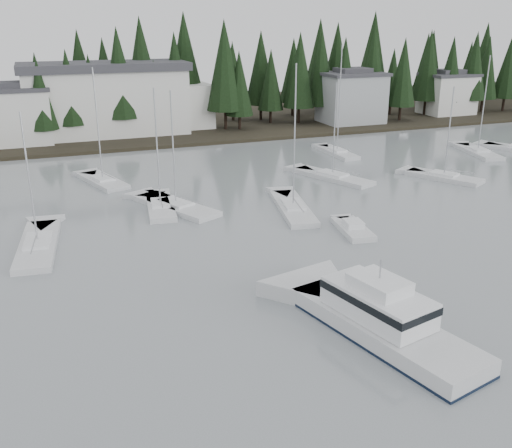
% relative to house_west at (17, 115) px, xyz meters
% --- Properties ---
extents(far_shore_land, '(240.00, 54.00, 1.00)m').
position_rel_house_west_xyz_m(far_shore_land, '(18.00, 18.00, -4.65)').
color(far_shore_land, black).
rests_on(far_shore_land, ground).
extents(conifer_treeline, '(200.00, 22.00, 20.00)m').
position_rel_house_west_xyz_m(conifer_treeline, '(18.00, 7.00, -4.65)').
color(conifer_treeline, black).
rests_on(conifer_treeline, ground).
extents(house_west, '(9.54, 7.42, 8.75)m').
position_rel_house_west_xyz_m(house_west, '(0.00, 0.00, 0.00)').
color(house_west, silver).
rests_on(house_west, ground).
extents(house_east_a, '(10.60, 8.48, 9.25)m').
position_rel_house_west_xyz_m(house_east_a, '(54.00, -1.00, 0.25)').
color(house_east_a, '#999EA0').
rests_on(house_east_a, ground).
extents(house_east_b, '(9.54, 7.42, 8.25)m').
position_rel_house_west_xyz_m(house_east_b, '(76.00, 1.00, -0.25)').
color(house_east_b, silver).
rests_on(house_east_b, ground).
extents(harbor_inn, '(29.50, 11.50, 10.90)m').
position_rel_house_west_xyz_m(harbor_inn, '(15.04, 3.34, 1.12)').
color(harbor_inn, silver).
rests_on(harbor_inn, ground).
extents(cabin_cruiser_center, '(6.65, 13.13, 5.40)m').
position_rel_house_west_xyz_m(cabin_cruiser_center, '(19.86, -64.18, -3.84)').
color(cabin_cruiser_center, silver).
rests_on(cabin_cruiser_center, ground).
extents(sailboat_0, '(4.88, 11.09, 14.31)m').
position_rel_house_west_xyz_m(sailboat_0, '(24.71, -41.18, -4.58)').
color(sailboat_0, silver).
rests_on(sailboat_0, ground).
extents(sailboat_1, '(4.03, 11.18, 11.50)m').
position_rel_house_west_xyz_m(sailboat_1, '(1.48, -42.60, -4.61)').
color(sailboat_1, silver).
rests_on(sailboat_1, ground).
extents(sailboat_2, '(5.08, 10.18, 13.61)m').
position_rel_house_west_xyz_m(sailboat_2, '(58.99, -27.44, -4.58)').
color(sailboat_2, silver).
rests_on(sailboat_2, ground).
extents(sailboat_3, '(7.02, 10.57, 11.87)m').
position_rel_house_west_xyz_m(sailboat_3, '(14.29, -36.47, -4.60)').
color(sailboat_3, silver).
rests_on(sailboat_3, ground).
extents(sailboat_4, '(2.45, 8.83, 15.00)m').
position_rel_house_west_xyz_m(sailboat_4, '(40.61, -20.84, -4.55)').
color(sailboat_4, silver).
rests_on(sailboat_4, ground).
extents(sailboat_8, '(6.36, 10.69, 11.52)m').
position_rel_house_west_xyz_m(sailboat_8, '(33.84, -32.13, -4.60)').
color(sailboat_8, silver).
rests_on(sailboat_8, ground).
extents(sailboat_10, '(6.46, 8.95, 11.06)m').
position_rel_house_west_xyz_m(sailboat_10, '(45.88, -36.85, -4.60)').
color(sailboat_10, silver).
rests_on(sailboat_10, ground).
extents(sailboat_11, '(5.11, 8.99, 13.25)m').
position_rel_house_west_xyz_m(sailboat_11, '(8.72, -24.55, -4.58)').
color(sailboat_11, silver).
rests_on(sailboat_11, ground).
extents(sailboat_13, '(3.67, 9.05, 12.15)m').
position_rel_house_west_xyz_m(sailboat_13, '(12.83, -36.16, -4.59)').
color(sailboat_13, silver).
rests_on(sailboat_13, ground).
extents(runabout_1, '(3.09, 5.87, 1.42)m').
position_rel_house_west_xyz_m(runabout_1, '(27.11, -48.46, -4.52)').
color(runabout_1, silver).
rests_on(runabout_1, ground).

